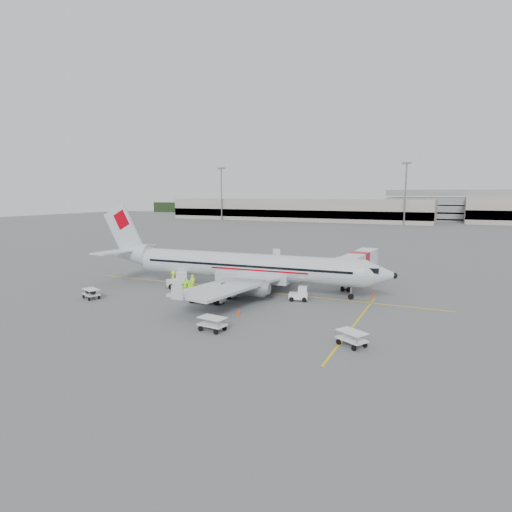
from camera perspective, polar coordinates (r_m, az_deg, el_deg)
The scene contains 25 objects.
ground at distance 50.03m, azimuth -0.96°, elevation -4.61°, with size 360.00×360.00×0.00m, color #56595B.
stripe_lead at distance 50.03m, azimuth -0.96°, elevation -4.61°, with size 44.00×0.20×0.01m, color yellow.
stripe_cross at distance 38.29m, azimuth 13.00°, elevation -8.88°, with size 0.20×20.00×0.01m, color yellow.
terminal_west at distance 184.49m, azimuth 5.45°, elevation 6.17°, with size 110.00×22.00×9.00m, color gray, non-canonical shape.
parking_garage at distance 203.98m, azimuth 26.04°, elevation 6.28°, with size 62.00×24.00×14.00m, color slate, non-canonical shape.
treeline at distance 220.08m, azimuth 19.37°, elevation 5.69°, with size 300.00×3.00×6.00m, color black, non-canonical shape.
mast_west at distance 185.84m, azimuth -4.63°, elevation 8.20°, with size 3.20×1.20×22.00m, color slate, non-canonical shape.
mast_center at distance 162.72m, azimuth 19.28°, elevation 7.76°, with size 3.20×1.20×22.00m, color slate, non-canonical shape.
aircraft at distance 49.26m, azimuth -1.21°, elevation 0.97°, with size 35.49×27.82×9.78m, color silver, non-canonical shape.
jet_bridge at distance 55.25m, azimuth 13.55°, elevation -1.54°, with size 2.80×14.93×3.92m, color silver, non-canonical shape.
belt_loader at distance 44.59m, azimuth -6.57°, elevation -4.47°, with size 5.02×1.88×2.72m, color silver, non-canonical shape.
tug_fore at distance 45.40m, azimuth 5.68°, elevation -5.01°, with size 1.96×1.13×1.52m, color silver, non-canonical shape.
tug_mid at distance 46.62m, azimuth -4.01°, elevation -4.50°, with size 2.22×1.27×1.72m, color silver, non-canonical shape.
tug_aft at distance 52.22m, azimuth -10.50°, elevation -3.15°, with size 2.43×1.39×1.88m, color silver, non-canonical shape.
cart_loaded_a at distance 46.54m, azimuth -7.88°, elevation -4.98°, with size 2.10×1.24×1.10m, color silver, non-canonical shape.
cart_loaded_b at distance 49.29m, azimuth -21.13°, elevation -4.72°, with size 2.09×1.23×1.09m, color silver, non-canonical shape.
cart_empty_a at distance 35.67m, azimuth -5.83°, elevation -9.00°, with size 2.26×1.33×1.18m, color silver, non-canonical shape.
cart_empty_b at distance 32.88m, azimuth 12.64°, elevation -10.70°, with size 2.21×1.31×1.15m, color silver, non-canonical shape.
cone_nose at distance 48.43m, azimuth 15.37°, elevation -4.99°, with size 0.36×0.36×0.59m, color #ED4303.
cone_port at distance 60.62m, azimuth 9.19°, elevation -2.11°, with size 0.41×0.41×0.67m, color #ED4303.
cone_stbd at distance 40.24m, azimuth -2.33°, elevation -7.44°, with size 0.32×0.32×0.53m, color #ED4303.
crew_a at distance 51.01m, azimuth -8.44°, elevation -3.45°, with size 0.64×0.42×1.74m, color #BCFF24.
crew_b at distance 47.77m, azimuth -8.80°, elevation -4.26°, with size 0.84×0.66×1.74m, color #BCFF24.
crew_c at distance 53.36m, azimuth -10.92°, elevation -2.94°, with size 1.18×0.68×1.82m, color #BCFF24.
crew_d at distance 49.11m, azimuth -9.42°, elevation -3.94°, with size 1.01×0.42×1.72m, color #BCFF24.
Camera 1 is at (21.23, -43.91, 11.16)m, focal length 30.00 mm.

